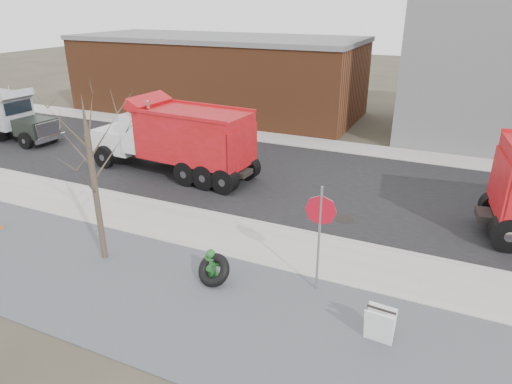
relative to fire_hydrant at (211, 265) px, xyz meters
The scene contains 14 objects.
ground 2.28m from the fire_hydrant, 101.04° to the left, with size 120.00×120.00×0.00m, color #383328.
gravel_verge 1.43m from the fire_hydrant, 108.30° to the right, with size 60.00×5.00×0.03m, color slate.
sidewalk 2.52m from the fire_hydrant, 99.94° to the left, with size 60.00×2.50×0.06m, color #9E9B93.
curb 3.79m from the fire_hydrant, 96.53° to the left, with size 60.00×0.15×0.11m, color #9E9B93.
road 8.52m from the fire_hydrant, 92.89° to the left, with size 60.00×9.40×0.02m, color black.
far_sidewalk 14.21m from the fire_hydrant, 91.73° to the left, with size 60.00×2.00×0.06m, color #9E9B93.
building_brick 21.96m from the fire_hydrant, 118.51° to the left, with size 20.20×8.20×5.30m.
bare_tree 4.64m from the fire_hydrant, behind, with size 3.20×3.20×5.20m.
fire_hydrant is the anchor object (origin of this frame).
truck_tire 0.27m from the fire_hydrant, 43.61° to the right, with size 1.07×0.92×0.94m.
stop_sign 3.46m from the fire_hydrant, 13.90° to the left, with size 0.85×0.08×3.12m.
sandwich_board 4.98m from the fire_hydrant, ahead, with size 0.70×0.47×0.93m.
dump_truck_red_b 9.13m from the fire_hydrant, 129.71° to the left, with size 8.34×2.94×3.50m.
dump_truck_grey 19.75m from the fire_hydrant, 156.71° to the left, with size 6.50×2.37×2.91m.
Camera 1 is at (6.31, -11.94, 7.49)m, focal length 32.00 mm.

